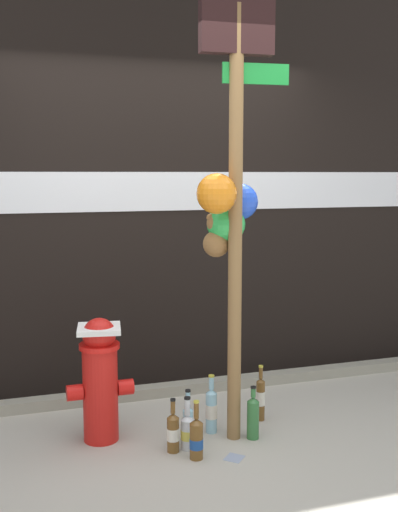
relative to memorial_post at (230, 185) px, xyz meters
name	(u,v)px	position (x,y,z in m)	size (l,w,h in m)	color
ground_plane	(210,458)	(-0.21, -0.25, -1.58)	(14.00, 14.00, 0.00)	#ADA899
building_wall	(150,186)	(-0.21, 1.17, -0.03)	(10.00, 0.21, 3.10)	black
curb_strip	(164,390)	(-0.21, 0.81, -1.54)	(8.00, 0.12, 0.08)	gray
memorial_post	(230,185)	(0.00, 0.00, 0.00)	(0.58, 0.41, 2.69)	olive
fire_hydrant	(100,377)	(-0.77, 0.19, -1.17)	(0.41, 0.30, 0.78)	red
bottle_0	(253,417)	(0.13, -0.08, -1.44)	(0.08, 0.08, 0.34)	#337038
bottle_1	(260,398)	(0.29, 0.17, -1.43)	(0.06, 0.06, 0.38)	brown
bottle_2	(211,409)	(-0.09, 0.08, -1.43)	(0.07, 0.07, 0.38)	#93CCE0
bottle_3	(173,432)	(-0.39, -0.11, -1.46)	(0.08, 0.08, 0.33)	brown
bottle_4	(196,438)	(-0.29, -0.24, -1.46)	(0.08, 0.08, 0.35)	brown
bottle_5	(187,430)	(-0.30, -0.10, -1.47)	(0.08, 0.08, 0.32)	silver
bottle_6	(188,421)	(-0.26, 0.01, -1.45)	(0.06, 0.06, 0.33)	#93CCE0
litter_0	(234,458)	(-0.08, -0.30, -1.58)	(0.10, 0.10, 0.01)	#8C99B2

